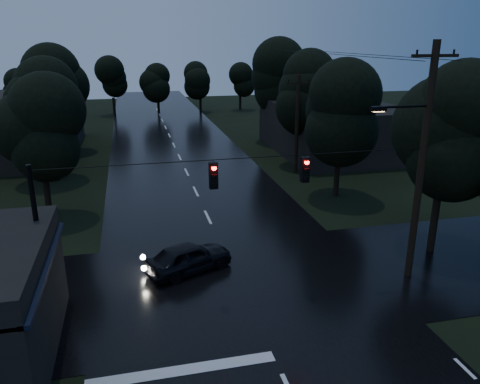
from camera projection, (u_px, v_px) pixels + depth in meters
name	position (u px, v px, depth m)	size (l,w,h in m)	color
main_road	(187.00, 172.00, 36.74)	(12.00, 120.00, 0.02)	black
cross_street	(239.00, 283.00, 20.10)	(60.00, 9.00, 0.02)	black
building_far_right	(333.00, 128.00, 42.81)	(10.00, 14.00, 4.40)	black
building_far_left	(17.00, 126.00, 42.13)	(10.00, 16.00, 5.00)	black
utility_pole_main	(420.00, 161.00, 19.15)	(3.50, 0.30, 10.00)	black
utility_pole_far	(297.00, 123.00, 35.49)	(2.00, 0.30, 7.50)	black
anchor_pole_left	(40.00, 246.00, 16.59)	(0.18, 0.18, 6.00)	black
span_signals	(259.00, 172.00, 17.65)	(15.00, 0.37, 1.12)	black
tree_corner_near	(447.00, 131.00, 21.34)	(4.48, 4.48, 9.44)	black
tree_left_a	(38.00, 130.00, 25.73)	(3.92, 3.92, 8.26)	black
tree_left_b	(48.00, 104.00, 32.87)	(4.20, 4.20, 8.85)	black
tree_left_c	(57.00, 86.00, 41.87)	(4.48, 4.48, 9.44)	black
tree_right_a	(341.00, 112.00, 29.56)	(4.20, 4.20, 8.85)	black
tree_right_b	(305.00, 92.00, 36.96)	(4.48, 4.48, 9.44)	black
tree_right_c	(275.00, 77.00, 46.22)	(4.76, 4.76, 10.03)	black
car	(189.00, 257.00, 20.99)	(1.60, 3.98, 1.36)	black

